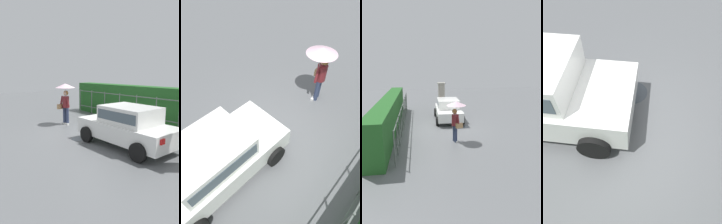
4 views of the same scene
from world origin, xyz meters
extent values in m
plane|color=slate|center=(0.00, 0.00, 0.00)|extent=(40.00, 40.00, 0.00)
cube|color=white|center=(1.91, -0.34, 0.58)|extent=(3.76, 1.78, 0.60)
cube|color=white|center=(2.06, -0.35, 1.18)|extent=(1.95, 1.51, 0.60)
cube|color=#4C5B66|center=(2.06, -0.35, 1.20)|extent=(1.80, 1.52, 0.33)
cylinder|color=black|center=(0.63, -1.14, 0.30)|extent=(0.61, 0.20, 0.60)
cylinder|color=black|center=(0.69, 0.54, 0.30)|extent=(0.61, 0.20, 0.60)
cylinder|color=black|center=(3.13, -1.23, 0.30)|extent=(0.61, 0.20, 0.60)
cylinder|color=black|center=(3.19, 0.45, 0.30)|extent=(0.61, 0.20, 0.60)
cube|color=red|center=(3.75, -0.96, 0.73)|extent=(0.07, 0.20, 0.16)
cylinder|color=#2D3856|center=(-2.21, -0.05, 0.43)|extent=(0.15, 0.15, 0.86)
cylinder|color=#2D3856|center=(-2.40, -0.09, 0.43)|extent=(0.15, 0.15, 0.86)
cube|color=white|center=(-2.20, -0.11, 0.04)|extent=(0.26, 0.10, 0.08)
cube|color=white|center=(-2.39, -0.15, 0.04)|extent=(0.26, 0.10, 0.08)
cylinder|color=maroon|center=(-2.31, -0.07, 1.15)|extent=(0.34, 0.34, 0.58)
sphere|color=#DBAD89|center=(-2.31, -0.07, 1.58)|extent=(0.22, 0.22, 0.22)
sphere|color=olive|center=(-2.31, -0.04, 1.60)|extent=(0.25, 0.25, 0.25)
cylinder|color=maroon|center=(-2.08, -0.10, 1.18)|extent=(0.24, 0.14, 0.56)
cylinder|color=maroon|center=(-2.50, -0.20, 1.18)|extent=(0.24, 0.14, 0.56)
cylinder|color=#B2B2B7|center=(-2.21, -0.15, 1.50)|extent=(0.02, 0.02, 0.77)
cone|color=#F4C6DB|center=(-2.21, -0.15, 1.98)|extent=(0.98, 0.98, 0.21)
cube|color=tan|center=(-2.53, -0.25, 0.91)|extent=(0.23, 0.37, 0.24)
cylinder|color=#59605B|center=(-4.64, 2.70, 0.75)|extent=(0.05, 0.05, 1.50)
cylinder|color=#59605B|center=(-3.49, 2.70, 0.75)|extent=(0.05, 0.05, 1.50)
cylinder|color=#59605B|center=(-2.33, 2.70, 0.75)|extent=(0.05, 0.05, 1.50)
cylinder|color=#59605B|center=(-1.17, 2.70, 0.75)|extent=(0.05, 0.05, 1.50)
cylinder|color=#59605B|center=(-0.02, 2.70, 0.75)|extent=(0.05, 0.05, 1.50)
cylinder|color=#59605B|center=(1.14, 2.70, 0.75)|extent=(0.05, 0.05, 1.50)
cylinder|color=#59605B|center=(2.29, 2.70, 0.75)|extent=(0.05, 0.05, 1.50)
cube|color=#59605B|center=(0.56, 2.70, 1.42)|extent=(10.40, 0.03, 0.04)
cube|color=#59605B|center=(0.56, 2.70, 0.45)|extent=(10.40, 0.03, 0.04)
cube|color=#235B23|center=(0.56, 3.46, 0.95)|extent=(11.40, 0.90, 1.90)
cylinder|color=#4C545B|center=(0.16, -1.09, 0.00)|extent=(0.71, 0.71, 0.00)
camera|label=1|loc=(7.01, -6.45, 2.69)|focal=35.93mm
camera|label=2|loc=(2.84, 2.30, 5.16)|focal=31.86mm
camera|label=3|loc=(-12.32, 1.77, 3.96)|focal=33.48mm
camera|label=4|loc=(-0.13, 2.30, 3.73)|focal=34.79mm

